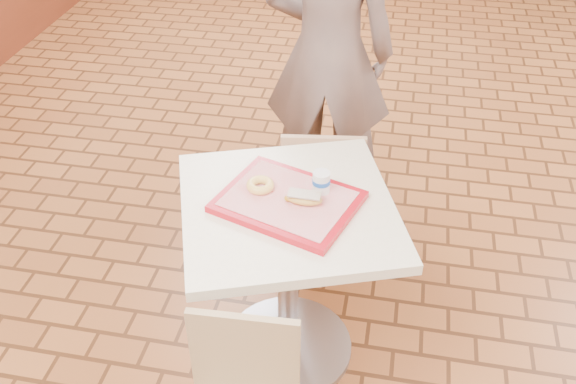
% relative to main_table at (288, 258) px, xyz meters
% --- Properties ---
extents(wainscot_band, '(8.00, 10.00, 1.00)m').
position_rel_main_table_xyz_m(wainscot_band, '(1.10, 0.55, -0.07)').
color(wainscot_band, '#5B2411').
rests_on(wainscot_band, ground).
extents(main_table, '(0.80, 0.80, 0.85)m').
position_rel_main_table_xyz_m(main_table, '(0.00, 0.00, 0.00)').
color(main_table, beige).
rests_on(main_table, ground).
extents(chair_main_back, '(0.44, 0.44, 0.83)m').
position_rel_main_table_xyz_m(chair_main_back, '(0.05, 0.62, -0.11)').
color(chair_main_back, tan).
rests_on(chair_main_back, ground).
extents(customer, '(0.70, 0.47, 1.88)m').
position_rel_main_table_xyz_m(customer, '(-0.01, 1.15, 0.37)').
color(customer, '#6C5953').
rests_on(customer, ground).
extents(serving_tray, '(0.50, 0.39, 0.03)m').
position_rel_main_table_xyz_m(serving_tray, '(0.00, 0.00, 0.29)').
color(serving_tray, '#B00D18').
rests_on(serving_tray, main_table).
extents(ring_donut, '(0.12, 0.12, 0.03)m').
position_rel_main_table_xyz_m(ring_donut, '(-0.12, 0.04, 0.33)').
color(ring_donut, '#EFBF57').
rests_on(ring_donut, serving_tray).
extents(long_john_donut, '(0.15, 0.07, 0.04)m').
position_rel_main_table_xyz_m(long_john_donut, '(0.06, -0.02, 0.33)').
color(long_john_donut, gold).
rests_on(long_john_donut, serving_tray).
extents(paper_cup, '(0.07, 0.07, 0.09)m').
position_rel_main_table_xyz_m(paper_cup, '(0.12, 0.07, 0.35)').
color(paper_cup, white).
rests_on(paper_cup, serving_tray).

